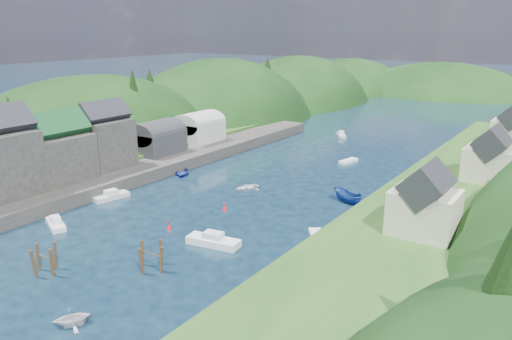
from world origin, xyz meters
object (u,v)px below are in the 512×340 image
Objects in this scene: piling_cluster_far at (152,258)px; channel_buoy_near at (169,226)px; channel_buoy_far at (225,207)px; piling_cluster_near at (45,262)px.

piling_cluster_far is 3.16× the size of channel_buoy_near.
channel_buoy_far is (1.59, 9.47, 0.00)m from channel_buoy_near.
piling_cluster_near is 11.00m from piling_cluster_far.
piling_cluster_far is 18.81m from channel_buoy_far.
channel_buoy_near is at bearing -99.52° from channel_buoy_far.
channel_buoy_near is 1.00× the size of channel_buoy_far.
channel_buoy_far is at bearing 80.48° from channel_buoy_near.
piling_cluster_near is 25.60m from channel_buoy_far.
piling_cluster_far is at bearing -55.38° from channel_buoy_near.
channel_buoy_near and channel_buoy_far have the same top height.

